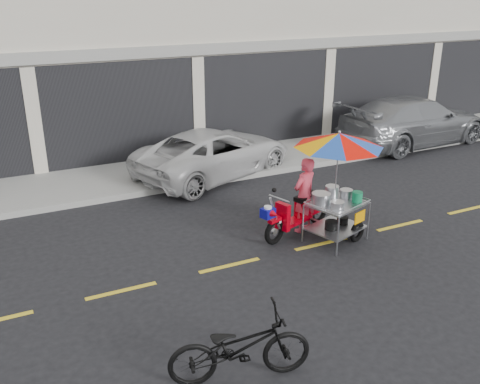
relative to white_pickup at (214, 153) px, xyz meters
name	(u,v)px	position (x,y,z in m)	size (l,w,h in m)	color
ground	(321,244)	(0.28, -4.70, -0.63)	(90.00, 90.00, 0.00)	black
sidewalk	(213,163)	(0.28, 0.80, -0.55)	(45.00, 3.00, 0.15)	gray
shophouse_block	(227,1)	(3.10, 5.89, 3.61)	(36.00, 8.11, 10.40)	beige
centerline	(321,244)	(0.28, -4.70, -0.63)	(42.00, 0.10, 0.01)	gold
white_pickup	(214,153)	(0.00, 0.00, 0.00)	(2.09, 4.53, 1.26)	silver
silver_pickup	(414,121)	(6.88, 0.00, 0.14)	(2.15, 5.28, 1.53)	gray
near_bicycle	(240,347)	(-2.85, -7.47, -0.14)	(0.65, 1.86, 0.98)	black
food_vendor_rig	(325,171)	(0.49, -4.39, 0.78)	(2.61, 2.17, 2.25)	black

